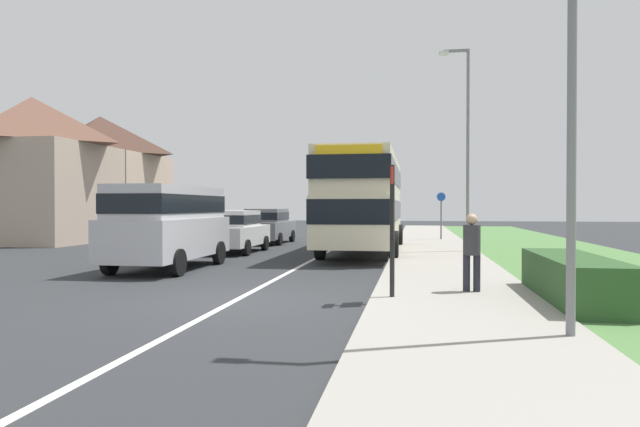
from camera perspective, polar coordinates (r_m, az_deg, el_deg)
ground_plane at (r=11.26m, az=-8.47°, el=-8.60°), size 120.00×120.00×0.00m
lane_marking_centre at (r=18.97m, az=-0.98°, el=-4.76°), size 0.14×60.00×0.01m
pavement_near_side at (r=16.68m, az=12.13°, el=-5.34°), size 3.20×68.00×0.12m
grass_verge_seaward at (r=17.42m, az=26.47°, el=-5.21°), size 6.00×68.00×0.08m
roadside_hedge at (r=11.56m, az=23.93°, el=-6.15°), size 1.10×4.10×0.90m
double_decker_bus at (r=22.35m, az=4.46°, el=1.56°), size 2.80×10.99×3.70m
parked_van_silver at (r=17.04m, az=-14.84°, el=-0.68°), size 2.11×5.05×2.39m
parked_car_white at (r=22.49m, az=-8.56°, el=-1.60°), size 1.93×4.22×1.65m
parked_car_grey at (r=27.91m, az=-5.22°, el=-1.09°), size 1.96×4.49×1.69m
pedestrian_at_stop at (r=11.80m, az=14.90°, el=-3.42°), size 0.34×0.34×1.67m
bus_stop_sign at (r=10.82m, az=7.22°, el=-0.78°), size 0.09×0.52×2.60m
cycle_route_sign at (r=30.02m, az=11.99°, el=-0.02°), size 0.44×0.08×2.52m
street_lamp_near at (r=8.47m, az=23.11°, el=15.96°), size 1.14×0.20×7.03m
street_lamp_mid at (r=22.47m, az=14.28°, el=7.38°), size 1.14×0.20×7.75m
house_terrace_far_side at (r=34.41m, az=-23.71°, el=3.68°), size 6.66×12.37×7.24m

